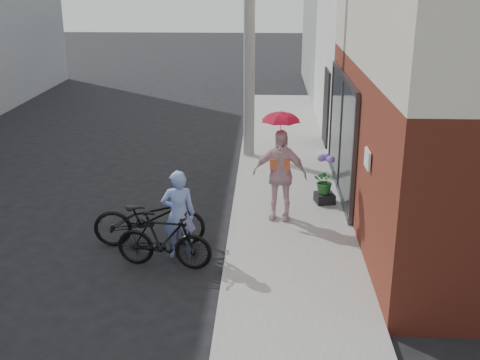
# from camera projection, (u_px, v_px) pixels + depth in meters

# --- Properties ---
(ground) EXTENTS (80.00, 80.00, 0.00)m
(ground) POSITION_uv_depth(u_px,v_px,m) (172.00, 263.00, 10.10)
(ground) COLOR black
(ground) RESTS_ON ground
(sidewalk) EXTENTS (2.20, 24.00, 0.12)m
(sidewalk) POSITION_uv_depth(u_px,v_px,m) (293.00, 216.00, 11.88)
(sidewalk) COLOR gray
(sidewalk) RESTS_ON ground
(curb) EXTENTS (0.12, 24.00, 0.12)m
(curb) POSITION_uv_depth(u_px,v_px,m) (235.00, 215.00, 11.93)
(curb) COLOR #9E9E99
(curb) RESTS_ON ground
(plaster_building) EXTENTS (8.00, 6.00, 7.00)m
(plaster_building) POSITION_uv_depth(u_px,v_px,m) (466.00, 14.00, 17.14)
(plaster_building) COLOR white
(plaster_building) RESTS_ON ground
(east_building_far) EXTENTS (8.00, 8.00, 7.00)m
(east_building_far) POSITION_uv_depth(u_px,v_px,m) (411.00, 2.00, 23.74)
(east_building_far) COLOR gray
(east_building_far) RESTS_ON ground
(utility_pole) EXTENTS (0.28, 0.28, 7.00)m
(utility_pole) POSITION_uv_depth(u_px,v_px,m) (249.00, 21.00, 14.56)
(utility_pole) COLOR #9E9E99
(utility_pole) RESTS_ON ground
(officer) EXTENTS (0.62, 0.46, 1.56)m
(officer) POSITION_uv_depth(u_px,v_px,m) (179.00, 215.00, 10.09)
(officer) COLOR #7A93DA
(officer) RESTS_ON ground
(bike_left) EXTENTS (2.02, 0.85, 1.04)m
(bike_left) POSITION_uv_depth(u_px,v_px,m) (149.00, 218.00, 10.62)
(bike_left) COLOR black
(bike_left) RESTS_ON ground
(bike_right) EXTENTS (1.66, 0.67, 0.97)m
(bike_right) POSITION_uv_depth(u_px,v_px,m) (164.00, 240.00, 9.84)
(bike_right) COLOR black
(bike_right) RESTS_ON ground
(kimono_woman) EXTENTS (1.09, 0.60, 1.76)m
(kimono_woman) POSITION_uv_depth(u_px,v_px,m) (280.00, 175.00, 11.38)
(kimono_woman) COLOR silver
(kimono_woman) RESTS_ON sidewalk
(parasol) EXTENTS (0.70, 0.70, 0.61)m
(parasol) POSITION_uv_depth(u_px,v_px,m) (281.00, 113.00, 10.99)
(parasol) COLOR #E71B46
(parasol) RESTS_ON kimono_woman
(planter) EXTENTS (0.44, 0.44, 0.20)m
(planter) POSITION_uv_depth(u_px,v_px,m) (324.00, 198.00, 12.40)
(planter) COLOR black
(planter) RESTS_ON sidewalk
(potted_plant) EXTENTS (0.48, 0.42, 0.54)m
(potted_plant) POSITION_uv_depth(u_px,v_px,m) (325.00, 181.00, 12.28)
(potted_plant) COLOR #28652B
(potted_plant) RESTS_ON planter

